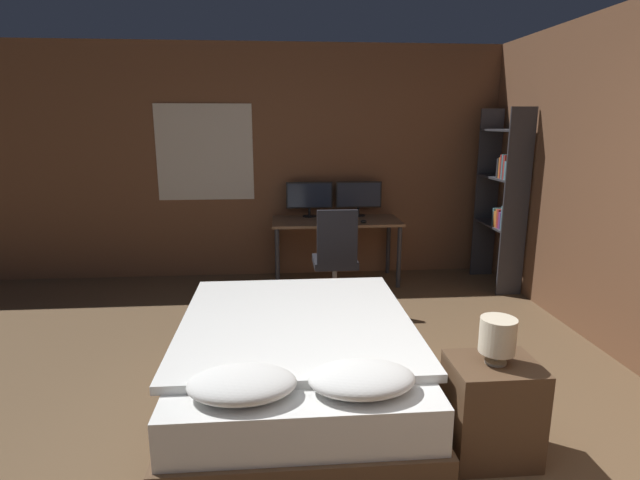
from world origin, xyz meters
name	(u,v)px	position (x,y,z in m)	size (l,w,h in m)	color
wall_back	(324,163)	(-0.02, 4.13, 1.35)	(12.00, 0.08, 2.70)	brown
bed	(297,362)	(-0.46, 1.20, 0.27)	(1.53, 2.02, 0.61)	brown
nightstand	(491,410)	(0.58, 0.53, 0.28)	(0.47, 0.38, 0.56)	brown
bedside_lamp	(498,336)	(0.58, 0.53, 0.72)	(0.19, 0.19, 0.25)	gray
desk	(336,227)	(0.09, 3.73, 0.65)	(1.46, 0.65, 0.73)	#846042
monitor_left	(309,197)	(-0.21, 3.95, 0.97)	(0.54, 0.16, 0.41)	black
monitor_right	(359,196)	(0.38, 3.95, 0.97)	(0.54, 0.16, 0.41)	black
keyboard	(338,223)	(0.09, 3.51, 0.74)	(0.38, 0.13, 0.02)	black
computer_mouse	(364,222)	(0.37, 3.51, 0.75)	(0.07, 0.05, 0.04)	black
office_chair	(335,268)	(-0.01, 2.94, 0.40)	(0.52, 0.52, 1.01)	black
bookshelf	(504,192)	(1.90, 3.40, 1.07)	(0.27, 0.77, 1.97)	#333338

